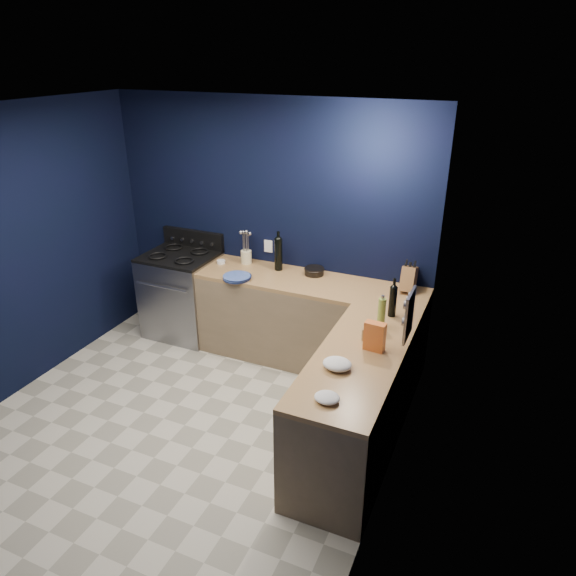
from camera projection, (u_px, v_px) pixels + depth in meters
The scene contains 28 objects.
floor at pixel (185, 426), 4.60m from camera, with size 3.50×3.50×0.02m, color beige.
ceiling at pixel (153, 112), 3.51m from camera, with size 3.50×3.50×0.02m, color silver.
wall_back at pixel (269, 226), 5.53m from camera, with size 3.50×0.02×2.60m, color black.
wall_right at pixel (397, 336), 3.42m from camera, with size 0.02×3.50×2.60m, color black.
wall_left at pixel (6, 257), 4.70m from camera, with size 0.02×3.50×2.60m, color black.
cab_back at pixel (309, 323), 5.40m from camera, with size 2.30×0.63×0.86m, color #826B4E.
top_back at pixel (310, 283), 5.21m from camera, with size 2.30×0.63×0.04m, color brown.
cab_right at pixel (355, 407), 4.14m from camera, with size 0.63×1.67×0.86m, color #826B4E.
top_right at pixel (358, 358), 3.95m from camera, with size 0.63×1.67×0.04m, color brown.
gas_range at pixel (183, 296), 5.93m from camera, with size 0.76×0.66×0.92m, color gray.
oven_door at pixel (166, 308), 5.67m from camera, with size 0.59×0.02×0.42m, color black.
cooktop at pixel (179, 256), 5.73m from camera, with size 0.76×0.66×0.03m, color black.
backguard at pixel (193, 239), 5.94m from camera, with size 0.76×0.06×0.20m, color black.
spice_panel at pixel (409, 315), 3.94m from camera, with size 0.02×0.28×0.38m, color gray.
wall_outlet at pixel (268, 246), 5.60m from camera, with size 0.09×0.02×0.13m, color white.
plate_stack at pixel (237, 277), 5.25m from camera, with size 0.28×0.28×0.03m, color #31588F.
ramekin at pixel (221, 262), 5.63m from camera, with size 0.09×0.09×0.03m, color white.
utensil_crock at pixel (246, 257), 5.61m from camera, with size 0.11×0.11×0.14m, color beige.
wine_bottle_back at pixel (278, 255), 5.41m from camera, with size 0.08×0.08×0.34m, color black.
lemon_basket at pixel (314, 271), 5.34m from camera, with size 0.19×0.19×0.07m, color black.
knife_block at pixel (409, 279), 4.97m from camera, with size 0.13×0.21×0.23m, color brown.
wine_bottle_right at pixel (393, 302), 4.48m from camera, with size 0.07×0.07×0.27m, color black.
oil_bottle at pixel (381, 314), 4.28m from camera, with size 0.06×0.06×0.27m, color olive.
spice_jar_near at pixel (374, 339), 4.06m from camera, with size 0.05×0.05×0.11m, color olive.
spice_jar_far at pixel (365, 335), 4.14m from camera, with size 0.05×0.05×0.10m, color olive.
crouton_bag at pixel (375, 336), 3.98m from camera, with size 0.16×0.07×0.23m, color red.
towel_front at pixel (337, 364), 3.78m from camera, with size 0.21×0.18×0.07m, color white.
towel_end at pixel (327, 398), 3.43m from camera, with size 0.17×0.15×0.05m, color white.
Camera 1 is at (2.30, -3.02, 3.00)m, focal length 32.89 mm.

